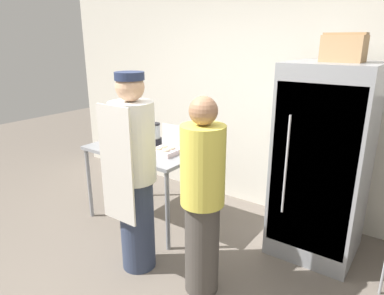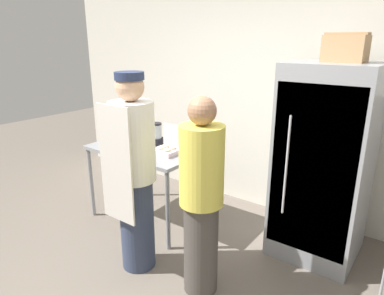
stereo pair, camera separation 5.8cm
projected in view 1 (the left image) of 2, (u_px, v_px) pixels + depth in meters
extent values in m
cube|color=silver|center=(271.00, 95.00, 3.93)|extent=(6.40, 0.12, 2.76)
cube|color=gray|center=(323.00, 162.00, 3.15)|extent=(0.75, 0.75, 1.80)
cube|color=gray|center=(311.00, 173.00, 2.86)|extent=(0.69, 0.02, 1.48)
cylinder|color=silver|center=(286.00, 166.00, 2.95)|extent=(0.02, 0.02, 0.89)
cube|color=gray|center=(145.00, 149.00, 3.72)|extent=(1.23, 0.74, 0.04)
cylinder|color=gray|center=(89.00, 183.00, 3.91)|extent=(0.04, 0.04, 0.82)
cylinder|color=gray|center=(168.00, 211.00, 3.27)|extent=(0.04, 0.04, 0.82)
cylinder|color=gray|center=(131.00, 167.00, 4.43)|extent=(0.04, 0.04, 0.82)
cylinder|color=gray|center=(205.00, 188.00, 3.79)|extent=(0.04, 0.04, 0.82)
cube|color=silver|center=(165.00, 151.00, 3.52)|extent=(0.26, 0.23, 0.05)
cube|color=silver|center=(172.00, 136.00, 3.57)|extent=(0.26, 0.01, 0.23)
torus|color=beige|center=(159.00, 148.00, 3.50)|extent=(0.08, 0.08, 0.02)
torus|color=beige|center=(166.00, 150.00, 3.44)|extent=(0.08, 0.08, 0.02)
torus|color=beige|center=(164.00, 146.00, 3.57)|extent=(0.08, 0.08, 0.02)
torus|color=beige|center=(171.00, 148.00, 3.51)|extent=(0.08, 0.08, 0.02)
cylinder|color=black|center=(155.00, 142.00, 3.78)|extent=(0.15, 0.15, 0.09)
cylinder|color=#B2BCC1|center=(155.00, 132.00, 3.74)|extent=(0.11, 0.11, 0.15)
cylinder|color=black|center=(155.00, 124.00, 3.72)|extent=(0.12, 0.12, 0.02)
cube|color=tan|center=(344.00, 49.00, 2.84)|extent=(0.33, 0.28, 0.21)
cube|color=#A58057|center=(346.00, 34.00, 2.81)|extent=(0.33, 0.15, 0.02)
cylinder|color=#333D56|center=(137.00, 224.00, 3.03)|extent=(0.30, 0.30, 0.85)
cylinder|color=silver|center=(133.00, 142.00, 2.80)|extent=(0.37, 0.37, 0.67)
sphere|color=tan|center=(130.00, 87.00, 2.67)|extent=(0.23, 0.23, 0.23)
cube|color=beige|center=(116.00, 166.00, 2.70)|extent=(0.35, 0.02, 0.97)
cylinder|color=#232D4C|center=(129.00, 76.00, 2.64)|extent=(0.23, 0.23, 0.06)
cylinder|color=#47423D|center=(202.00, 247.00, 2.75)|extent=(0.28, 0.28, 0.78)
cylinder|color=#DBCC4C|center=(203.00, 166.00, 2.54)|extent=(0.34, 0.34, 0.62)
sphere|color=#9E7051|center=(203.00, 111.00, 2.42)|extent=(0.21, 0.21, 0.21)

